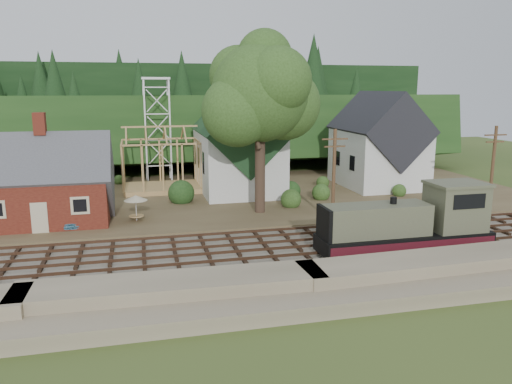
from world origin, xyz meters
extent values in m
plane|color=#384C1E|center=(0.00, 0.00, 0.00)|extent=(140.00, 140.00, 0.00)
cube|color=#7F7259|center=(0.00, -8.50, 0.00)|extent=(64.00, 5.00, 1.60)
cube|color=#726B5B|center=(0.00, 0.00, 0.08)|extent=(64.00, 11.00, 0.16)
cube|color=brown|center=(0.00, 18.00, 0.15)|extent=(64.00, 26.00, 0.30)
cube|color=#1E3F19|center=(0.00, 42.00, 0.00)|extent=(70.00, 28.96, 12.74)
cube|color=black|center=(0.00, 58.00, 0.00)|extent=(80.00, 20.00, 12.00)
cube|color=#511812|center=(-16.00, 11.00, 2.20)|extent=(10.00, 7.00, 3.80)
cube|color=#4C4C51|center=(-16.00, 11.00, 4.10)|extent=(10.80, 7.41, 7.41)
cube|color=#511812|center=(-16.00, 11.00, 8.40)|extent=(0.90, 0.90, 1.80)
cube|color=beige|center=(-16.00, 7.48, 1.50)|extent=(1.20, 0.06, 2.40)
cube|color=silver|center=(2.00, 20.00, 3.50)|extent=(8.00, 12.00, 6.40)
cube|color=#19391A|center=(2.00, 20.00, 6.70)|extent=(8.40, 12.96, 8.40)
cube|color=silver|center=(2.00, 14.00, 8.70)|extent=(2.40, 2.40, 4.00)
cone|color=#19391A|center=(2.00, 14.00, 12.00)|extent=(5.37, 5.37, 2.60)
cube|color=silver|center=(18.00, 19.00, 3.50)|extent=(8.00, 10.00, 6.40)
cube|color=black|center=(18.00, 19.00, 6.70)|extent=(8.40, 10.80, 8.40)
cube|color=tan|center=(-6.00, 22.00, 0.55)|extent=(8.00, 6.00, 0.50)
cube|color=tan|center=(-6.00, 22.00, 7.20)|extent=(8.00, 0.18, 0.18)
cube|color=silver|center=(-7.40, 26.60, 6.30)|extent=(0.18, 0.18, 12.00)
cube|color=silver|center=(-4.60, 26.60, 6.30)|extent=(0.18, 0.18, 12.00)
cube|color=silver|center=(-7.40, 29.40, 6.30)|extent=(0.18, 0.18, 12.00)
cube|color=silver|center=(-4.60, 29.40, 6.30)|extent=(0.18, 0.18, 12.00)
cube|color=silver|center=(-6.00, 28.00, 12.30)|extent=(3.20, 3.20, 0.25)
cylinder|color=#38281E|center=(2.00, 10.00, 4.30)|extent=(0.90, 0.90, 8.00)
sphere|color=#2D481B|center=(2.00, 10.00, 10.80)|extent=(8.40, 8.40, 8.40)
sphere|color=#2D481B|center=(4.50, 11.00, 9.80)|extent=(6.40, 6.40, 6.40)
sphere|color=#2D481B|center=(-0.20, 9.20, 9.30)|extent=(6.00, 6.00, 6.00)
cylinder|color=#4C331E|center=(7.00, 5.20, 4.00)|extent=(0.28, 0.28, 8.00)
cube|color=#4C331E|center=(7.00, 5.20, 7.20)|extent=(2.20, 0.12, 0.12)
cube|color=#4C331E|center=(7.00, 5.20, 6.60)|extent=(1.80, 0.12, 0.12)
cylinder|color=#4C331E|center=(22.00, 5.20, 4.00)|extent=(0.28, 0.28, 8.00)
cube|color=#4C331E|center=(22.00, 5.20, 7.20)|extent=(2.20, 0.12, 0.12)
cube|color=#4C331E|center=(22.00, 5.20, 6.60)|extent=(1.80, 0.12, 0.12)
cube|color=black|center=(8.87, -3.00, 0.33)|extent=(11.88, 2.48, 0.35)
cube|color=black|center=(8.87, -3.00, 1.05)|extent=(11.88, 2.87, 1.09)
cube|color=#50503A|center=(6.69, -3.00, 2.64)|extent=(7.13, 2.28, 2.08)
cube|color=#50503A|center=(12.64, -3.00, 3.18)|extent=(3.57, 2.77, 3.17)
cube|color=#50503A|center=(12.64, -3.00, 4.82)|extent=(3.76, 2.97, 0.20)
cube|color=black|center=(12.64, -4.41, 3.88)|extent=(2.38, 0.06, 0.99)
cube|color=#460F18|center=(8.87, -4.46, 1.05)|extent=(11.88, 0.04, 0.69)
cube|color=#460F18|center=(8.87, -1.54, 1.05)|extent=(11.88, 0.04, 0.69)
cylinder|color=black|center=(7.88, -3.00, 3.78)|extent=(0.44, 0.44, 0.69)
imported|color=#579BBA|center=(-13.81, 8.99, 0.85)|extent=(1.44, 3.29, 1.10)
imported|color=#A9190D|center=(26.57, 14.70, 0.85)|extent=(4.21, 2.54, 1.09)
cylinder|color=silver|center=(-8.80, 9.56, 1.27)|extent=(0.09, 0.09, 1.95)
cylinder|color=tan|center=(-8.80, 9.56, 0.70)|extent=(1.24, 1.24, 0.07)
cone|color=beige|center=(-8.80, 9.56, 2.25)|extent=(1.95, 1.95, 0.44)
camera|label=1|loc=(-8.57, -32.20, 11.20)|focal=35.00mm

